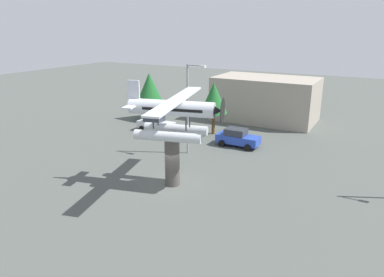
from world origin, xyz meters
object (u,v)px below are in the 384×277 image
tree_west (150,90)px  tree_east (214,98)px  floatplane_monument (173,115)px  car_mid_blue (238,137)px  storefront_building (265,99)px  display_pedestal (172,161)px  car_near_silver (156,123)px  streetlight_primary (189,103)px

tree_west → tree_east: (9.79, -1.94, 0.27)m
floatplane_monument → car_mid_blue: bearing=71.6°
storefront_building → tree_west: size_ratio=2.09×
display_pedestal → car_mid_blue: display_pedestal is taller
tree_west → car_mid_blue: bearing=-18.4°
car_mid_blue → car_near_silver: bearing=177.4°
car_mid_blue → tree_west: tree_west is taller
car_near_silver → tree_west: size_ratio=0.72×
car_near_silver → tree_east: 7.21m
streetlight_primary → tree_west: (-10.62, 8.71, -1.04)m
tree_east → car_mid_blue: bearing=-33.9°
car_near_silver → storefront_building: storefront_building is taller
floatplane_monument → car_mid_blue: (0.71, 10.70, -4.50)m
display_pedestal → car_near_silver: bearing=129.5°
floatplane_monument → storefront_building: 22.13m
tree_west → tree_east: bearing=-11.2°
car_mid_blue → tree_east: (-3.92, 2.63, 3.10)m
floatplane_monument → car_near_silver: (-9.35, 11.15, -4.50)m
car_near_silver → tree_east: tree_east is taller
car_near_silver → streetlight_primary: size_ratio=0.51×
floatplane_monument → tree_east: floatplane_monument is taller
car_mid_blue → storefront_building: 11.45m
car_near_silver → floatplane_monument: bearing=-50.0°
floatplane_monument → car_near_silver: bearing=115.3°
floatplane_monument → tree_east: bearing=88.9°
storefront_building → tree_east: bearing=-109.0°
display_pedestal → floatplane_monument: floatplane_monument is taller
tree_west → storefront_building: bearing=27.7°
car_mid_blue → tree_east: 5.65m
streetlight_primary → car_near_silver: bearing=146.6°
storefront_building → tree_east: (-2.98, -8.63, 1.31)m
tree_west → streetlight_primary: bearing=-39.4°
floatplane_monument → display_pedestal: bearing=180.0°
display_pedestal → car_near_silver: size_ratio=0.88×
streetlight_primary → storefront_building: 15.69m
display_pedestal → streetlight_primary: size_ratio=0.45×
car_near_silver → tree_west: (-3.65, 4.12, 2.83)m
display_pedestal → tree_east: (-3.09, 13.37, 2.13)m
car_near_silver → storefront_building: (9.11, 10.81, 1.79)m
streetlight_primary → tree_east: bearing=97.0°
floatplane_monument → car_near_silver: size_ratio=2.46×
storefront_building → tree_east: size_ratio=2.17×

